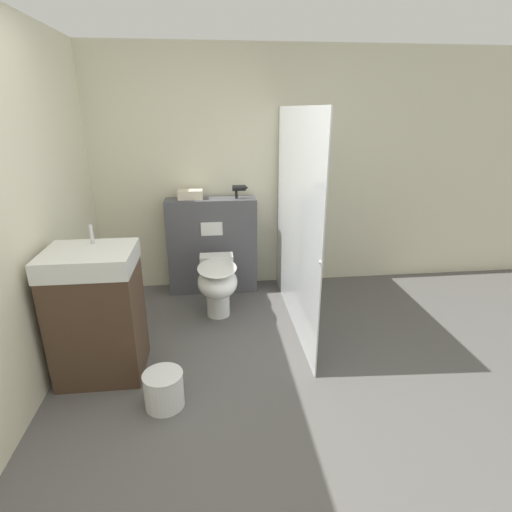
% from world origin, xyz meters
% --- Properties ---
extents(ground_plane, '(12.00, 12.00, 0.00)m').
position_xyz_m(ground_plane, '(0.00, 0.00, 0.00)').
color(ground_plane, '#565451').
extents(wall_back, '(8.00, 0.06, 2.50)m').
position_xyz_m(wall_back, '(0.00, 2.40, 1.25)').
color(wall_back, beige).
rests_on(wall_back, ground_plane).
extents(partition_panel, '(0.94, 0.26, 1.02)m').
position_xyz_m(partition_panel, '(-0.22, 2.20, 0.51)').
color(partition_panel, '#4C4C51').
rests_on(partition_panel, ground_plane).
extents(shower_glass, '(0.04, 1.83, 1.92)m').
position_xyz_m(shower_glass, '(0.51, 1.45, 0.96)').
color(shower_glass, silver).
rests_on(shower_glass, ground_plane).
extents(toilet, '(0.37, 0.65, 0.54)m').
position_xyz_m(toilet, '(-0.19, 1.57, 0.36)').
color(toilet, white).
rests_on(toilet, ground_plane).
extents(sink_vanity, '(0.61, 0.51, 1.12)m').
position_xyz_m(sink_vanity, '(-1.07, 0.81, 0.49)').
color(sink_vanity, '#473323').
rests_on(sink_vanity, ground_plane).
extents(hair_drier, '(0.16, 0.06, 0.14)m').
position_xyz_m(hair_drier, '(0.08, 2.18, 1.12)').
color(hair_drier, black).
rests_on(hair_drier, partition_panel).
extents(folded_towel, '(0.25, 0.15, 0.09)m').
position_xyz_m(folded_towel, '(-0.43, 2.22, 1.07)').
color(folded_towel, beige).
rests_on(folded_towel, partition_panel).
extents(waste_bin, '(0.27, 0.27, 0.25)m').
position_xyz_m(waste_bin, '(-0.58, 0.38, 0.12)').
color(waste_bin, silver).
rests_on(waste_bin, ground_plane).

